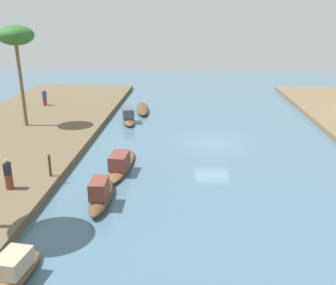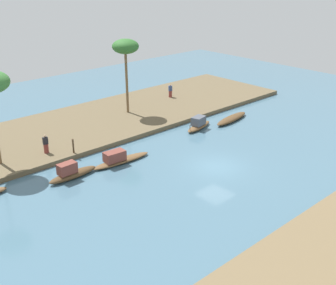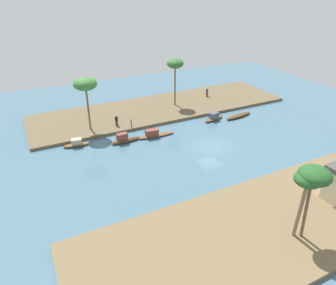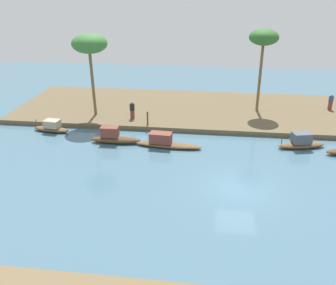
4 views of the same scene
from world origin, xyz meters
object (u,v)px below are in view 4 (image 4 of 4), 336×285
palm_tree_left_near (264,39)px  palm_tree_left_far (90,44)px  sampan_open_hull (301,142)px  mooring_post (148,118)px  sampan_midstream (52,127)px  person_by_mooring (330,103)px  sampan_foreground (114,137)px  person_on_near_bank (132,111)px  sampan_downstream_large (165,142)px

palm_tree_left_near → palm_tree_left_far: (15.06, 3.37, -0.27)m
sampan_open_hull → mooring_post: 12.68m
sampan_open_hull → sampan_midstream: 20.55m
palm_tree_left_far → person_by_mooring: bearing=-168.7°
sampan_midstream → palm_tree_left_far: 7.84m
sampan_foreground → mooring_post: size_ratio=3.35×
sampan_foreground → mooring_post: bearing=-125.8°
sampan_midstream → mooring_post: bearing=-161.4°
person_on_near_bank → mooring_post: bearing=138.5°
sampan_foreground → mooring_post: 3.90m
sampan_midstream → person_by_mooring: size_ratio=2.16×
sampan_downstream_large → sampan_midstream: (10.08, -1.97, -0.01)m
person_by_mooring → palm_tree_left_far: (22.09, 4.40, 5.79)m
person_by_mooring → sampan_downstream_large: bearing=-118.0°
sampan_downstream_large → palm_tree_left_near: size_ratio=0.70×
mooring_post → person_by_mooring: bearing=-159.1°
sampan_open_hull → mooring_post: size_ratio=3.16×
palm_tree_left_far → palm_tree_left_near: bearing=-167.4°
sampan_foreground → sampan_open_hull: (-14.61, -0.89, -0.00)m
mooring_post → palm_tree_left_far: palm_tree_left_far is taller
sampan_open_hull → sampan_downstream_large: bearing=-6.8°
sampan_open_hull → palm_tree_left_near: 10.51m
mooring_post → palm_tree_left_far: size_ratio=0.16×
sampan_foreground → sampan_open_hull: 14.64m
sampan_foreground → sampan_midstream: sampan_foreground is taller
sampan_midstream → palm_tree_left_near: palm_tree_left_near is taller
sampan_midstream → palm_tree_left_far: size_ratio=0.45×
sampan_open_hull → sampan_midstream: sampan_open_hull is taller
sampan_downstream_large → sampan_foreground: (4.16, -0.27, 0.06)m
person_by_mooring → sampan_foreground: bearing=-124.9°
person_by_mooring → palm_tree_left_near: (7.03, 1.03, 6.06)m
sampan_midstream → palm_tree_left_far: (-2.77, -3.50, 6.45)m
sampan_foreground → palm_tree_left_near: (-11.91, -8.56, 6.65)m
sampan_foreground → person_on_near_bank: size_ratio=2.55×
mooring_post → palm_tree_left_near: palm_tree_left_near is taller
person_on_near_bank → mooring_post: person_on_near_bank is taller
sampan_downstream_large → palm_tree_left_near: (-7.75, -8.84, 6.71)m
sampan_foreground → palm_tree_left_near: size_ratio=0.53×
person_on_near_bank → palm_tree_left_far: (3.65, -0.49, 5.77)m
sampan_downstream_large → sampan_foreground: bearing=-0.1°
mooring_post → palm_tree_left_far: (5.31, -1.99, 5.82)m
sampan_downstream_large → sampan_open_hull: bearing=-169.9°
palm_tree_left_near → sampan_foreground: bearing=35.7°
sampan_downstream_large → palm_tree_left_far: (7.31, -5.47, 6.44)m
palm_tree_left_far → sampan_midstream: bearing=51.7°
sampan_downstream_large → sampan_midstream: bearing=-7.4°
person_by_mooring → mooring_post: size_ratio=1.27×
sampan_foreground → sampan_open_hull: sampan_foreground is taller
person_by_mooring → mooring_post: person_by_mooring is taller
sampan_open_hull → person_by_mooring: 9.73m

